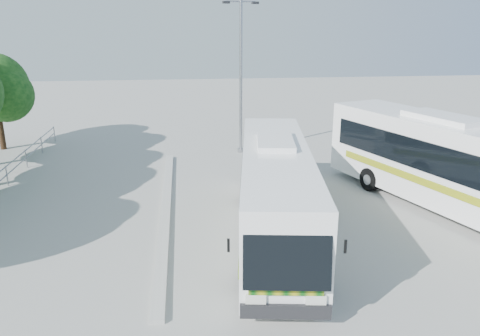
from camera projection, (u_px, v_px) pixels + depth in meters
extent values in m
plane|color=#999994|center=(224.00, 226.00, 18.21)|extent=(100.00, 100.00, 0.00)
cube|color=#B2B2AD|center=(166.00, 208.00, 19.82)|extent=(0.40, 16.00, 0.15)
cylinder|color=gray|center=(50.00, 137.00, 30.17)|extent=(0.06, 0.06, 1.00)
cylinder|color=#382314|center=(0.00, 127.00, 28.93)|extent=(0.36, 0.36, 2.77)
sphere|color=#0F3710|center=(5.00, 95.00, 27.92)|extent=(3.28, 3.28, 3.28)
cube|color=white|center=(276.00, 188.00, 17.08)|extent=(4.02, 11.68, 2.91)
cube|color=black|center=(287.00, 254.00, 11.48)|extent=(2.24, 0.75, 1.85)
cube|color=black|center=(243.00, 174.00, 17.55)|extent=(1.38, 9.07, 1.05)
cube|color=black|center=(307.00, 174.00, 17.49)|extent=(1.38, 9.07, 1.05)
cube|color=#0B5112|center=(242.00, 205.00, 17.00)|extent=(1.47, 9.82, 0.27)
cylinder|color=black|center=(245.00, 272.00, 13.94)|extent=(0.42, 0.99, 0.95)
cylinder|color=black|center=(317.00, 272.00, 13.89)|extent=(0.42, 0.99, 0.95)
cylinder|color=black|center=(247.00, 191.00, 20.59)|extent=(0.42, 0.99, 0.95)
cylinder|color=black|center=(296.00, 192.00, 20.54)|extent=(0.42, 0.99, 0.95)
cube|color=white|center=(460.00, 166.00, 18.83)|extent=(6.96, 13.35, 3.35)
cube|color=black|center=(423.00, 156.00, 18.68)|extent=(3.55, 9.97, 1.21)
cube|color=black|center=(471.00, 148.00, 19.87)|extent=(3.55, 9.97, 1.21)
cube|color=#145B0D|center=(440.00, 188.00, 18.14)|extent=(3.82, 10.80, 0.31)
cylinder|color=black|center=(370.00, 179.00, 21.95)|extent=(0.68, 1.15, 1.10)
cylinder|color=black|center=(409.00, 172.00, 23.01)|extent=(0.68, 1.15, 1.10)
cylinder|color=#93969B|center=(241.00, 78.00, 27.32)|extent=(0.22, 0.22, 8.93)
cylinder|color=#93969B|center=(241.00, 2.00, 26.06)|extent=(1.73, 0.61, 0.09)
cube|color=black|center=(226.00, 2.00, 25.73)|extent=(0.43, 0.31, 0.13)
cube|color=black|center=(255.00, 3.00, 26.43)|extent=(0.43, 0.31, 0.13)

